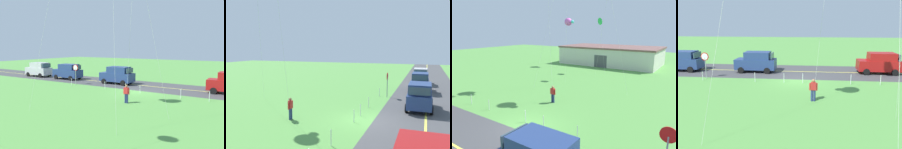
# 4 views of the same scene
# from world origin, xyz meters

# --- Properties ---
(ground_plane) EXTENTS (120.00, 120.00, 0.10)m
(ground_plane) POSITION_xyz_m (0.00, 0.00, -0.05)
(ground_plane) COLOR #549342
(asphalt_road) EXTENTS (120.00, 7.00, 0.00)m
(asphalt_road) POSITION_xyz_m (0.00, -4.00, 0.00)
(asphalt_road) COLOR #424244
(asphalt_road) RESTS_ON ground
(road_centre_stripe) EXTENTS (120.00, 0.16, 0.00)m
(road_centre_stripe) POSITION_xyz_m (0.00, -4.00, 0.01)
(road_centre_stripe) COLOR #E5E04C
(road_centre_stripe) RESTS_ON asphalt_road
(car_suv_foreground) EXTENTS (4.40, 2.12, 2.24)m
(car_suv_foreground) POSITION_xyz_m (4.65, -3.46, 1.15)
(car_suv_foreground) COLOR navy
(car_suv_foreground) RESTS_ON ground
(car_parked_east_near) EXTENTS (4.40, 2.12, 2.24)m
(car_parked_east_near) POSITION_xyz_m (13.12, -3.26, 1.15)
(car_parked_east_near) COLOR navy
(car_parked_east_near) RESTS_ON ground
(car_parked_east_far) EXTENTS (4.40, 2.12, 2.24)m
(car_parked_east_far) POSITION_xyz_m (19.31, -3.15, 1.15)
(car_parked_east_far) COLOR #B7B7BC
(car_parked_east_far) RESTS_ON ground
(stop_sign) EXTENTS (0.76, 0.08, 2.56)m
(stop_sign) POSITION_xyz_m (8.85, -0.10, 1.80)
(stop_sign) COLOR gray
(stop_sign) RESTS_ON ground
(person_adult_near) EXTENTS (0.58, 0.22, 1.60)m
(person_adult_near) POSITION_xyz_m (-1.56, 5.22, 0.86)
(person_adult_near) COLOR navy
(person_adult_near) RESTS_ON ground
(fence_post_0) EXTENTS (0.05, 0.05, 0.90)m
(fence_post_0) POSITION_xyz_m (-7.46, 0.70, 0.45)
(fence_post_0) COLOR silver
(fence_post_0) RESTS_ON ground
(fence_post_1) EXTENTS (0.05, 0.05, 0.90)m
(fence_post_1) POSITION_xyz_m (-4.91, 0.70, 0.45)
(fence_post_1) COLOR silver
(fence_post_1) RESTS_ON ground
(fence_post_2) EXTENTS (0.05, 0.05, 0.90)m
(fence_post_2) POSITION_xyz_m (-0.64, 0.70, 0.45)
(fence_post_2) COLOR silver
(fence_post_2) RESTS_ON ground
(fence_post_3) EXTENTS (0.05, 0.05, 0.90)m
(fence_post_3) POSITION_xyz_m (1.07, 0.70, 0.45)
(fence_post_3) COLOR silver
(fence_post_3) RESTS_ON ground
(fence_post_4) EXTENTS (0.05, 0.05, 0.90)m
(fence_post_4) POSITION_xyz_m (3.78, 0.70, 0.45)
(fence_post_4) COLOR silver
(fence_post_4) RESTS_ON ground
(fence_post_5) EXTENTS (0.05, 0.05, 0.90)m
(fence_post_5) POSITION_xyz_m (8.83, 0.70, 0.45)
(fence_post_5) COLOR silver
(fence_post_5) RESTS_ON ground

